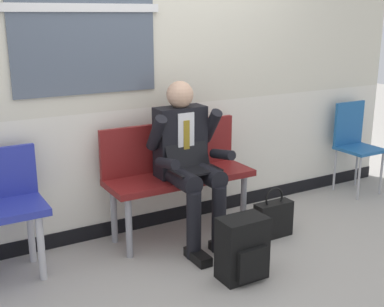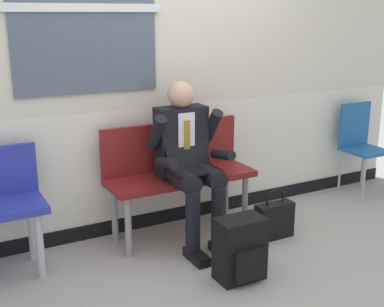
{
  "view_description": "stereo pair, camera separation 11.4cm",
  "coord_description": "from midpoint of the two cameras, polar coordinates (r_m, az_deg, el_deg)",
  "views": [
    {
      "loc": [
        -1.81,
        -3.0,
        1.77
      ],
      "look_at": [
        0.01,
        0.14,
        0.75
      ],
      "focal_mm": 46.8,
      "sensor_mm": 36.0,
      "label": 1
    },
    {
      "loc": [
        -1.71,
        -3.05,
        1.77
      ],
      "look_at": [
        0.01,
        0.14,
        0.75
      ],
      "focal_mm": 46.8,
      "sensor_mm": 36.0,
      "label": 2
    }
  ],
  "objects": [
    {
      "name": "handbag",
      "position": [
        4.15,
        10.14,
        -7.45
      ],
      "size": [
        0.32,
        0.12,
        0.42
      ],
      "color": "black",
      "rests_on": "ground"
    },
    {
      "name": "folding_chair",
      "position": [
        5.31,
        19.17,
        1.46
      ],
      "size": [
        0.38,
        0.38,
        0.91
      ],
      "color": "#1E5999",
      "rests_on": "ground"
    },
    {
      "name": "station_wall",
      "position": [
        4.13,
        -3.1,
        9.45
      ],
      "size": [
        5.16,
        0.17,
        2.65
      ],
      "color": "beige",
      "rests_on": "ground"
    },
    {
      "name": "person_seated",
      "position": [
        3.85,
        0.47,
        -0.6
      ],
      "size": [
        0.57,
        0.7,
        1.27
      ],
      "color": "black",
      "rests_on": "ground"
    },
    {
      "name": "backpack",
      "position": [
        3.48,
        6.51,
        -10.85
      ],
      "size": [
        0.33,
        0.24,
        0.44
      ],
      "color": "black",
      "rests_on": "ground"
    },
    {
      "name": "bench_with_person",
      "position": [
        4.05,
        -0.89,
        -1.67
      ],
      "size": [
        1.2,
        0.42,
        0.92
      ],
      "color": "maroon",
      "rests_on": "ground"
    },
    {
      "name": "ground_plane",
      "position": [
        3.92,
        1.74,
        -11.14
      ],
      "size": [
        18.0,
        18.0,
        0.0
      ],
      "primitive_type": "plane",
      "color": "#9E9991"
    }
  ]
}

